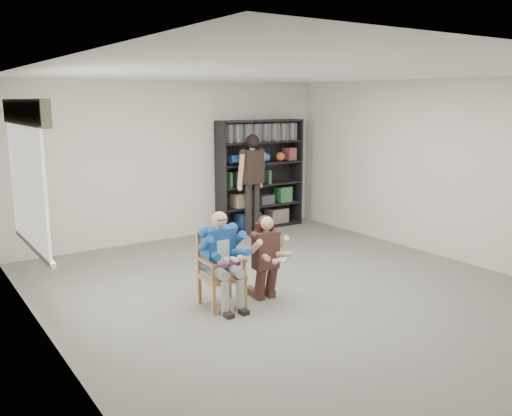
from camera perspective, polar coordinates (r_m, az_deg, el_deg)
room_shell at (r=6.83m, az=4.21°, el=2.25°), size 6.00×7.00×2.80m
floor at (r=7.18m, az=4.05°, el=-8.85°), size 6.00×7.00×0.01m
window_left at (r=6.47m, az=-22.81°, el=2.95°), size 0.16×2.00×1.75m
armchair at (r=6.59m, az=-3.63°, el=-6.55°), size 0.56×0.54×0.91m
seated_man at (r=6.55m, az=-3.64°, el=-5.41°), size 0.55×0.74×1.18m
kneeling_woman at (r=6.76m, az=1.14°, el=-5.28°), size 0.50×0.75×1.08m
bookshelf at (r=10.49m, az=0.44°, el=3.52°), size 1.80×0.38×2.10m
standing_man at (r=9.99m, az=-0.40°, el=2.41°), size 0.61×0.40×1.85m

